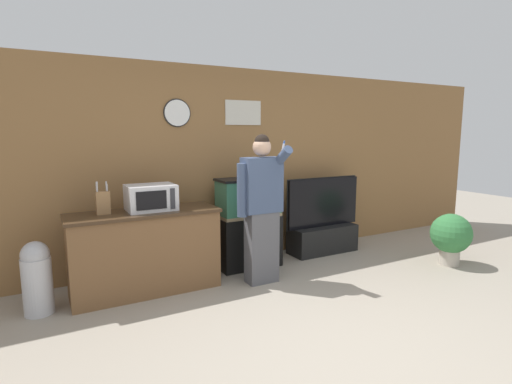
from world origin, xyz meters
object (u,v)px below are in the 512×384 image
at_px(person_standing, 261,207).
at_px(potted_plant, 451,235).
at_px(trash_bin, 37,277).
at_px(aquarium_on_stand, 249,223).
at_px(microwave, 151,197).
at_px(tv_on_stand, 323,230).
at_px(knife_block, 103,202).
at_px(counter_island, 145,251).

distance_m(person_standing, potted_plant, 2.65).
bearing_deg(potted_plant, trash_bin, 168.42).
relative_size(aquarium_on_stand, trash_bin, 1.62).
xyz_separation_m(microwave, tv_on_stand, (2.54, 0.20, -0.72)).
xyz_separation_m(aquarium_on_stand, trash_bin, (-2.44, -0.24, -0.21)).
distance_m(knife_block, potted_plant, 4.36).
bearing_deg(aquarium_on_stand, microwave, -173.25).
height_order(microwave, knife_block, knife_block).
height_order(person_standing, trash_bin, person_standing).
bearing_deg(microwave, trash_bin, -175.65).
bearing_deg(tv_on_stand, microwave, -175.61).
bearing_deg(person_standing, trash_bin, 172.11).
bearing_deg(potted_plant, counter_island, 164.47).
bearing_deg(trash_bin, potted_plant, -11.58).
distance_m(aquarium_on_stand, tv_on_stand, 1.28).
relative_size(counter_island, microwave, 3.12).
distance_m(counter_island, aquarium_on_stand, 1.40).
xyz_separation_m(knife_block, potted_plant, (4.17, -1.09, -0.63)).
xyz_separation_m(tv_on_stand, person_standing, (-1.38, -0.60, 0.58)).
relative_size(aquarium_on_stand, tv_on_stand, 0.95).
xyz_separation_m(knife_block, person_standing, (1.66, -0.42, -0.13)).
relative_size(tv_on_stand, potted_plant, 1.79).
relative_size(knife_block, potted_plant, 0.50).
distance_m(counter_island, potted_plant, 3.91).
xyz_separation_m(counter_island, microwave, (0.09, 0.03, 0.59)).
bearing_deg(aquarium_on_stand, person_standing, -102.98).
xyz_separation_m(tv_on_stand, trash_bin, (-3.69, -0.28, 0.05)).
bearing_deg(person_standing, aquarium_on_stand, 77.02).
relative_size(aquarium_on_stand, potted_plant, 1.70).
bearing_deg(tv_on_stand, knife_block, -176.63).
bearing_deg(person_standing, potted_plant, -14.90).
xyz_separation_m(knife_block, trash_bin, (-0.65, -0.10, -0.66)).
height_order(knife_block, trash_bin, knife_block).
xyz_separation_m(person_standing, trash_bin, (-2.31, 0.32, -0.53)).
height_order(microwave, potted_plant, microwave).
xyz_separation_m(potted_plant, trash_bin, (-4.83, 0.99, -0.03)).
distance_m(aquarium_on_stand, trash_bin, 2.46).
relative_size(knife_block, person_standing, 0.20).
relative_size(counter_island, knife_block, 4.66).
bearing_deg(microwave, tv_on_stand, 4.39).
relative_size(potted_plant, trash_bin, 0.95).
height_order(counter_island, potted_plant, counter_island).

